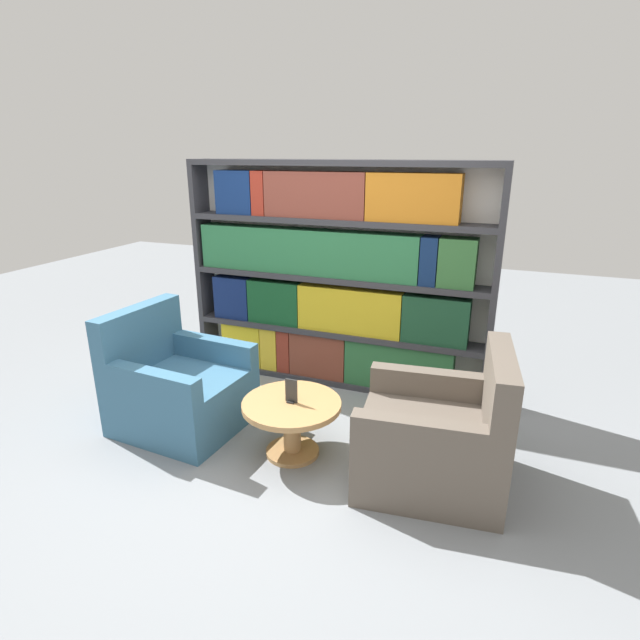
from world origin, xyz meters
TOP-DOWN VIEW (x-y plane):
  - ground_plane at (0.00, 0.00)m, footprint 14.00×14.00m
  - bookshelf at (-0.02, 1.41)m, footprint 2.75×0.30m
  - armchair_left at (-0.88, 0.20)m, footprint 0.96×0.89m
  - armchair_right at (1.13, 0.20)m, footprint 0.99×0.92m
  - coffee_table at (0.12, 0.14)m, footprint 0.70×0.70m
  - table_sign at (0.12, 0.14)m, footprint 0.09×0.06m

SIDE VIEW (x-z plane):
  - ground_plane at x=0.00m, z-range 0.00..0.00m
  - coffee_table at x=0.12m, z-range 0.09..0.50m
  - armchair_left at x=-0.88m, z-range -0.16..0.78m
  - armchair_right at x=1.13m, z-range -0.16..0.78m
  - table_sign at x=0.12m, z-range 0.40..0.57m
  - bookshelf at x=-0.02m, z-range -0.02..1.98m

